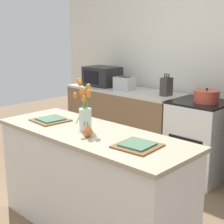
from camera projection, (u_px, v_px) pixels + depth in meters
name	position (u px, v px, depth m)	size (l,w,h in m)	color
back_wall	(213.00, 59.00, 4.09)	(5.20, 0.08, 2.70)	silver
kitchen_island	(92.00, 182.00, 2.90)	(1.80, 0.66, 0.89)	silver
back_counter	(124.00, 122.00, 4.73)	(1.68, 0.60, 0.91)	brown
stove_range	(199.00, 140.00, 3.96)	(0.60, 0.61, 0.91)	silver
flower_vase	(85.00, 111.00, 2.79)	(0.16, 0.15, 0.43)	silver
pear_figurine	(88.00, 131.00, 2.65)	(0.07, 0.07, 0.12)	#C66B33
plate_setting_left	(51.00, 120.00, 3.12)	(0.31, 0.31, 0.02)	brown
plate_setting_right	(137.00, 145.00, 2.43)	(0.31, 0.31, 0.02)	brown
toaster	(124.00, 84.00, 4.54)	(0.28, 0.18, 0.17)	#B7BABC
cooking_pot	(206.00, 96.00, 3.78)	(0.29, 0.29, 0.16)	#CC4C38
microwave	(102.00, 76.00, 4.87)	(0.48, 0.37, 0.27)	black
knife_block	(166.00, 87.00, 4.15)	(0.10, 0.14, 0.27)	#3D3833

